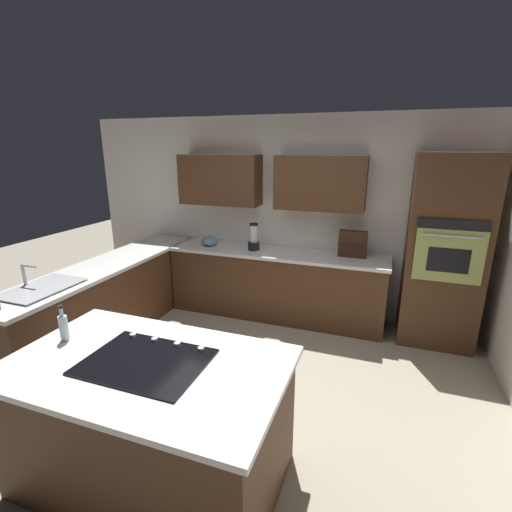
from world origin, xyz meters
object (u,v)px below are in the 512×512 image
at_px(oil_bottle, 64,327).
at_px(blender, 254,239).
at_px(sink_unit, 41,287).
at_px(spice_rack, 353,244).
at_px(wall_oven, 444,252).
at_px(cooktop, 146,361).
at_px(mixing_bowl, 209,241).

bearing_deg(oil_bottle, blender, -99.25).
relative_size(sink_unit, spice_rack, 2.07).
relative_size(blender, oil_bottle, 1.35).
bearing_deg(blender, wall_oven, -179.41).
bearing_deg(cooktop, oil_bottle, -3.53).
height_order(wall_oven, spice_rack, wall_oven).
relative_size(wall_oven, mixing_bowl, 9.30).
relative_size(cooktop, oil_bottle, 2.90).
relative_size(mixing_bowl, oil_bottle, 0.88).
distance_m(sink_unit, cooktop, 1.84).
distance_m(wall_oven, sink_unit, 4.20).
bearing_deg(blender, cooktop, 95.63).
xyz_separation_m(spice_rack, oil_bottle, (1.68, 2.77, -0.06)).
xyz_separation_m(wall_oven, blender, (2.25, 0.02, -0.02)).
bearing_deg(sink_unit, oil_bottle, 146.28).
distance_m(mixing_bowl, spice_rack, 1.91).
bearing_deg(wall_oven, blender, 0.59).
xyz_separation_m(sink_unit, spice_rack, (-2.68, -2.11, 0.15)).
relative_size(spice_rack, oil_bottle, 1.29).
xyz_separation_m(cooktop, oil_bottle, (0.70, -0.04, 0.10)).
bearing_deg(oil_bottle, wall_oven, -134.97).
bearing_deg(cooktop, mixing_bowl, -71.29).
bearing_deg(blender, spice_rack, -175.11).
xyz_separation_m(wall_oven, spice_rack, (1.00, -0.08, -0.01)).
xyz_separation_m(blender, spice_rack, (-1.25, -0.11, 0.01)).
bearing_deg(wall_oven, mixing_bowl, 0.45).
bearing_deg(mixing_bowl, sink_unit, 68.73).
distance_m(sink_unit, blender, 2.46).
height_order(mixing_bowl, oil_bottle, oil_bottle).
relative_size(wall_oven, sink_unit, 3.07).
distance_m(cooktop, blender, 2.72).
relative_size(sink_unit, cooktop, 0.92).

